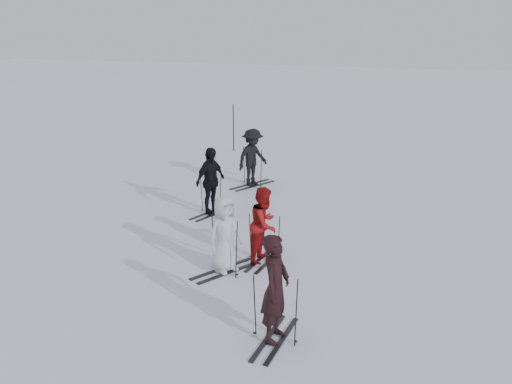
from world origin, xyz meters
TOP-DOWN VIEW (x-y plane):
  - ground at (0.00, 0.00)m, footprint 120.00×120.00m
  - skier_near_dark at (2.25, -4.26)m, footprint 0.48×0.72m
  - skier_red at (0.95, -1.06)m, footprint 0.72×0.90m
  - skier_grey at (0.32, -1.90)m, footprint 0.88×1.00m
  - skier_uphill_left at (-1.61, 1.63)m, footprint 0.78×1.22m
  - skier_uphill_far at (-1.52, 4.86)m, footprint 1.18×1.43m
  - skis_near_dark at (2.25, -4.26)m, footprint 1.72×0.94m
  - skis_red at (0.95, -1.06)m, footprint 1.66×0.96m
  - skis_grey at (0.32, -1.90)m, footprint 2.03×1.68m
  - skis_uphill_left at (-1.61, 1.63)m, footprint 1.79×1.29m
  - skis_uphill_far at (-1.52, 4.86)m, footprint 2.10×1.69m
  - piste_marker at (-4.17, 9.71)m, footprint 0.06×0.06m

SIDE VIEW (x-z plane):
  - ground at x=0.00m, z-range 0.00..0.00m
  - skis_red at x=0.95m, z-range 0.00..1.16m
  - skis_uphill_left at x=-1.61m, z-range 0.00..1.18m
  - skis_near_dark at x=2.25m, z-range 0.00..1.23m
  - skis_grey at x=0.32m, z-range 0.00..1.31m
  - skis_uphill_far at x=-1.52m, z-range 0.00..1.36m
  - skier_grey at x=0.32m, z-range 0.00..1.71m
  - skier_red at x=0.95m, z-range 0.00..1.75m
  - skier_uphill_far at x=-1.52m, z-range 0.00..1.92m
  - skier_near_dark at x=2.25m, z-range 0.00..1.93m
  - skier_uphill_left at x=-1.61m, z-range 0.00..1.93m
  - piste_marker at x=-4.17m, z-range 0.00..2.02m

